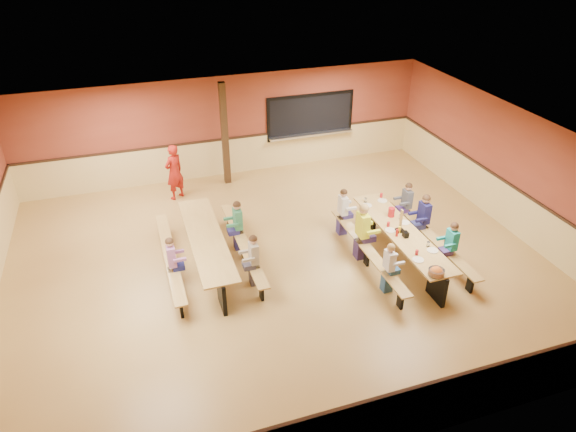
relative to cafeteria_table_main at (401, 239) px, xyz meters
name	(u,v)px	position (x,y,z in m)	size (l,w,h in m)	color
ground	(278,263)	(-2.71, 0.68, -0.53)	(12.00, 12.00, 0.00)	#A1783D
room_envelope	(278,238)	(-2.71, 0.68, 0.16)	(12.04, 10.04, 3.02)	brown
kitchen_pass_through	(310,118)	(-0.11, 5.64, 0.96)	(2.78, 0.28, 1.38)	black
structural_post	(225,135)	(-2.91, 5.08, 0.97)	(0.18, 0.18, 3.00)	#301F10
cafeteria_table_main	(401,239)	(0.00, 0.00, 0.00)	(1.91, 3.70, 0.74)	#B28A46
cafeteria_table_second	(207,245)	(-4.24, 1.14, 0.00)	(1.91, 3.70, 0.74)	#B28A46
seated_child_white_left	(389,268)	(-0.83, -0.97, 0.05)	(0.34, 0.28, 1.16)	silver
seated_adult_yellow	(362,232)	(-0.83, 0.32, 0.16)	(0.45, 0.37, 1.38)	#E7F82E
seated_child_grey_left	(343,212)	(-0.83, 1.42, 0.08)	(0.37, 0.30, 1.21)	silver
seated_child_teal_right	(451,247)	(0.83, -0.72, 0.07)	(0.36, 0.30, 1.20)	teal
seated_child_navy_right	(423,219)	(0.83, 0.43, 0.12)	(0.41, 0.33, 1.29)	#19184F
seated_child_char_right	(406,205)	(0.83, 1.22, 0.08)	(0.37, 0.30, 1.21)	#4A4D55
seated_child_purple_sec	(172,263)	(-5.07, 0.58, 0.08)	(0.37, 0.30, 1.21)	#9B5D96
seated_child_green_sec	(238,226)	(-3.42, 1.57, 0.10)	(0.39, 0.32, 1.25)	#358057
seated_child_tan_sec	(254,260)	(-3.42, 0.13, 0.08)	(0.37, 0.30, 1.21)	#A69C86
standing_woman	(174,172)	(-4.48, 4.57, 0.27)	(0.58, 0.38, 1.59)	#A11A12
punch_pitcher	(391,212)	(0.08, 0.66, 0.32)	(0.16, 0.16, 0.22)	#AF171C
chip_bowl	(436,272)	(-0.16, -1.65, 0.29)	(0.32, 0.32, 0.15)	orange
napkin_dispenser	(406,234)	(-0.05, -0.24, 0.28)	(0.10, 0.14, 0.13)	black
condiment_mustard	(399,230)	(-0.10, -0.05, 0.30)	(0.06, 0.06, 0.17)	yellow
condiment_ketchup	(397,233)	(-0.21, -0.15, 0.30)	(0.06, 0.06, 0.17)	#B2140F
table_paddle	(400,226)	(-0.06, 0.00, 0.35)	(0.16, 0.16, 0.56)	black
place_settings	(402,229)	(0.00, 0.00, 0.27)	(0.65, 3.30, 0.11)	beige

